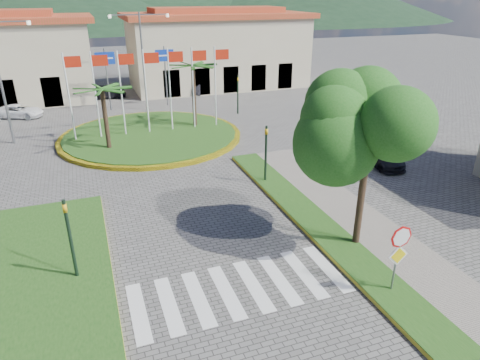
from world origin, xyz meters
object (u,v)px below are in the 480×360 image
object	(u,v)px
deciduous_tree	(371,122)
car_dark_a	(105,91)
roundabout_island	(151,135)
car_side_right	(381,156)
stop_sign	(399,249)
white_van	(19,111)
car_dark_b	(206,87)

from	to	relation	value
deciduous_tree	car_dark_a	distance (m)	32.05
roundabout_island	car_side_right	size ratio (longest dim) A/B	3.45
stop_sign	white_van	bearing A→B (deg)	115.97
roundabout_island	stop_sign	world-z (taller)	roundabout_island
white_van	car_dark_a	xyz separation A→B (m)	(7.17, 4.78, 0.14)
deciduous_tree	stop_sign	bearing A→B (deg)	-101.18
car_dark_a	roundabout_island	bearing A→B (deg)	-171.86
stop_sign	car_dark_b	bearing A→B (deg)	85.14
deciduous_tree	car_dark_b	size ratio (longest dim) A/B	1.74
white_van	roundabout_island	bearing A→B (deg)	-111.55
car_dark_b	deciduous_tree	bearing A→B (deg)	160.02
roundabout_island	car_dark_a	xyz separation A→B (m)	(-2.09, 13.81, 0.49)
stop_sign	car_side_right	xyz separation A→B (m)	(7.10, 10.12, -1.26)
stop_sign	car_dark_a	size ratio (longest dim) A/B	0.68
stop_sign	car_dark_b	world-z (taller)	stop_sign
car_dark_b	car_side_right	distance (m)	22.78
deciduous_tree	car_side_right	distance (m)	10.67
white_van	car_dark_a	distance (m)	8.62
white_van	car_dark_a	size ratio (longest dim) A/B	0.97
car_dark_a	car_dark_b	distance (m)	9.85
roundabout_island	car_dark_a	size ratio (longest dim) A/B	3.27
car_side_right	stop_sign	bearing A→B (deg)	-121.04
stop_sign	car_dark_b	xyz separation A→B (m)	(2.76, 32.48, -1.15)
deciduous_tree	white_van	world-z (taller)	deciduous_tree
roundabout_island	white_van	world-z (taller)	roundabout_island
car_side_right	car_dark_a	bearing A→B (deg)	124.72
roundabout_island	deciduous_tree	xyz separation A→B (m)	(5.50, -17.00, 5.00)
white_van	car_dark_b	distance (m)	17.26
roundabout_island	stop_sign	xyz separation A→B (m)	(4.90, -20.04, 1.61)
roundabout_island	white_van	distance (m)	12.93
stop_sign	car_side_right	distance (m)	12.43
roundabout_island	stop_sign	distance (m)	20.69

